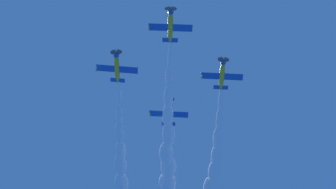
{
  "coord_description": "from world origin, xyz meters",
  "views": [
    {
      "loc": [
        23.14,
        -2.51,
        2.03
      ],
      "look_at": [
        -18.22,
        9.2,
        77.3
      ],
      "focal_mm": 48.11,
      "sensor_mm": 36.0,
      "label": 1
    }
  ],
  "objects": [
    {
      "name": "airplane_lead",
      "position": [
        -4.13,
        5.65,
        76.4
      ],
      "size": [
        6.98,
        7.79,
        2.33
      ],
      "color": "gold"
    },
    {
      "name": "airplane_left_wingman",
      "position": [
        -10.7,
        17.48,
        76.23
      ],
      "size": [
        6.98,
        7.78,
        2.37
      ],
      "color": "gold"
    },
    {
      "name": "airplane_right_wingman",
      "position": [
        -14.39,
        -1.6,
        75.94
      ],
      "size": [
        6.98,
        7.75,
        2.56
      ],
      "color": "gold"
    },
    {
      "name": "airplane_slot_tail",
      "position": [
        -22.17,
        10.46,
        77.58
      ],
      "size": [
        6.98,
        7.79,
        2.31
      ],
      "color": "gold"
    },
    {
      "name": "smoke_trail_lead",
      "position": [
        -37.76,
        14.7,
        77.21
      ],
      "size": [
        44.64,
        14.65,
        5.06
      ],
      "color": "white"
    }
  ]
}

